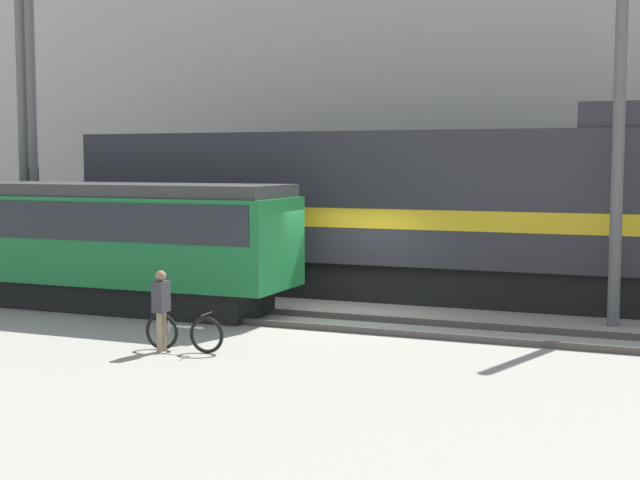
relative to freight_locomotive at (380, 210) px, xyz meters
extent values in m
plane|color=#9E998C|center=(0.16, -3.16, -2.34)|extent=(120.00, 120.00, 0.00)
cube|color=#47423D|center=(0.16, -5.24, -2.27)|extent=(60.00, 0.07, 0.14)
cube|color=#47423D|center=(0.16, -3.81, -2.27)|extent=(60.00, 0.07, 0.14)
cube|color=#47423D|center=(0.16, -0.72, -2.27)|extent=(60.00, 0.07, 0.14)
cube|color=#47423D|center=(0.16, 0.72, -2.27)|extent=(60.00, 0.07, 0.14)
cube|color=#B7B2A8|center=(0.16, 8.44, 4.79)|extent=(41.56, 6.00, 14.26)
cube|color=black|center=(-0.15, 0.00, -1.84)|extent=(15.45, 2.55, 1.00)
cube|color=#2D2D33|center=(-0.15, 0.00, 0.37)|extent=(16.79, 3.00, 3.42)
cube|color=gold|center=(-0.15, 0.00, -0.14)|extent=(16.45, 3.04, 0.50)
cube|color=black|center=(-6.47, -4.53, -1.99)|extent=(9.96, 2.00, 0.70)
cube|color=#196B33|center=(-6.47, -4.53, -0.59)|extent=(11.32, 2.50, 2.10)
cube|color=#1E2328|center=(-6.47, -4.53, -0.08)|extent=(10.86, 2.54, 0.90)
cube|color=#333333|center=(-6.47, -4.53, 0.62)|extent=(11.09, 2.38, 0.30)
torus|color=black|center=(-0.74, -8.19, -1.98)|extent=(0.71, 0.10, 0.71)
torus|color=black|center=(-1.70, -8.23, -1.98)|extent=(0.71, 0.10, 0.71)
cylinder|color=#A5A5AD|center=(-1.22, -8.21, -1.86)|extent=(0.82, 0.07, 0.04)
cylinder|color=#A5A5AD|center=(-1.55, -8.23, -1.82)|extent=(0.03, 0.03, 0.32)
cylinder|color=#262626|center=(-0.74, -8.19, -1.58)|extent=(0.04, 0.44, 0.02)
cylinder|color=#8C7A5B|center=(-1.62, -8.30, -1.95)|extent=(0.11, 0.11, 0.77)
cylinder|color=#8C7A5B|center=(-1.61, -8.46, -1.95)|extent=(0.11, 0.11, 0.77)
cube|color=#333338|center=(-1.61, -8.38, -1.27)|extent=(0.24, 0.37, 0.59)
sphere|color=#8C664C|center=(-1.61, -8.38, -0.87)|extent=(0.21, 0.21, 0.21)
cylinder|color=#595959|center=(-10.04, -2.26, 2.55)|extent=(0.30, 0.30, 9.78)
cylinder|color=#595959|center=(-9.69, -2.26, 2.51)|extent=(0.27, 0.27, 9.70)
cylinder|color=#595959|center=(6.22, -2.26, 1.54)|extent=(0.27, 0.27, 7.77)
camera|label=1|loc=(7.59, -22.82, 1.32)|focal=50.00mm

